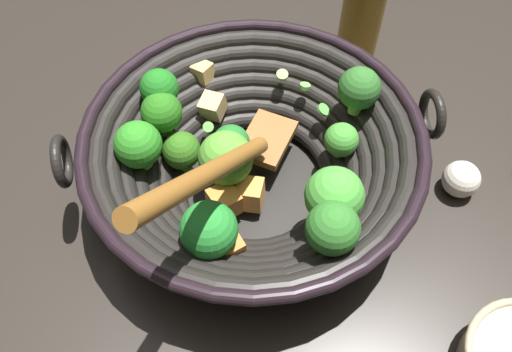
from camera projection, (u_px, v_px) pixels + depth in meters
ground_plane at (253, 189)px, 0.62m from camera, size 4.00×4.00×0.00m
wok at (253, 157)px, 0.56m from camera, size 0.36×0.38×0.25m
cooking_oil_bottle at (365, 2)px, 0.69m from camera, size 0.06×0.06×0.19m
garlic_bulb at (461, 179)px, 0.60m from camera, size 0.04×0.04×0.04m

